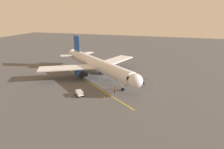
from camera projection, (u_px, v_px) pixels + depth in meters
ground_plane at (105, 76)px, 66.32m from camera, size 220.00×220.00×0.00m
apron_lead_in_line at (91, 83)px, 59.27m from camera, size 30.87×25.80×0.01m
airplane at (98, 65)px, 63.77m from camera, size 33.74×32.17×11.50m
ground_crew_marshaller at (122, 87)px, 53.84m from camera, size 0.32×0.44×1.71m
ground_crew_wing_walker at (121, 78)px, 61.01m from camera, size 0.47×0.42×1.71m
ground_crew_loader at (115, 90)px, 52.13m from camera, size 0.44×0.47×1.71m
belt_loader_near_nose at (140, 81)px, 59.11m from camera, size 3.90×4.25×2.32m
baggage_cart_portside at (79, 93)px, 50.42m from camera, size 2.80×2.85×1.27m
safety_cone_nose_left at (104, 97)px, 49.16m from camera, size 0.32×0.32×0.55m
safety_cone_nose_right at (129, 83)px, 58.96m from camera, size 0.32×0.32×0.55m
safety_cone_wing_port at (155, 87)px, 55.69m from camera, size 0.32×0.32×0.55m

